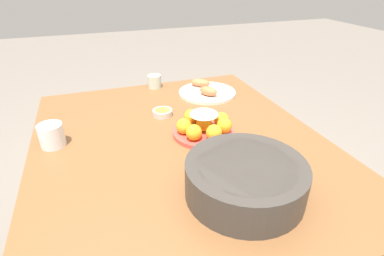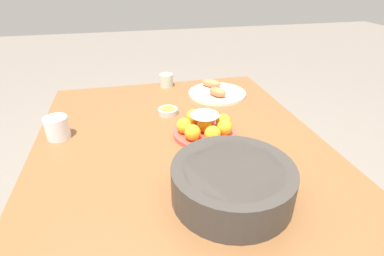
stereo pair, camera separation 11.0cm
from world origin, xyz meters
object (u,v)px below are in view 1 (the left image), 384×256
at_px(cup_near, 52,135).
at_px(cup_far, 155,81).
at_px(dining_table, 180,160).
at_px(sauce_bowl, 163,112).
at_px(seafood_platter, 206,91).
at_px(cake_plate, 204,126).
at_px(serving_bowl, 245,178).

relative_size(cup_near, cup_far, 1.22).
xyz_separation_m(dining_table, cup_near, (-0.12, -0.44, 0.13)).
distance_m(sauce_bowl, cup_far, 0.34).
height_order(sauce_bowl, seafood_platter, seafood_platter).
bearing_deg(dining_table, sauce_bowl, -178.06).
height_order(seafood_platter, cup_near, cup_near).
relative_size(cake_plate, seafood_platter, 0.83).
distance_m(cake_plate, cup_far, 0.55).
height_order(dining_table, cup_near, cup_near).
height_order(cup_near, cup_far, cup_near).
bearing_deg(cup_far, seafood_platter, 52.37).
bearing_deg(dining_table, cake_plate, 99.05).
relative_size(sauce_bowl, cup_far, 1.22).
height_order(cake_plate, seafood_platter, cake_plate).
height_order(serving_bowl, cup_near, serving_bowl).
bearing_deg(cake_plate, sauce_bowl, -152.71).
relative_size(dining_table, cake_plate, 5.29).
relative_size(sauce_bowl, seafood_platter, 0.30).
xyz_separation_m(dining_table, sauce_bowl, (-0.23, -0.01, 0.10)).
height_order(dining_table, sauce_bowl, sauce_bowl).
bearing_deg(seafood_platter, cup_far, -127.63).
relative_size(seafood_platter, cup_far, 4.06).
relative_size(serving_bowl, cup_near, 3.90).
distance_m(sauce_bowl, cup_near, 0.44).
xyz_separation_m(sauce_bowl, cup_near, (0.11, -0.43, 0.03)).
xyz_separation_m(serving_bowl, seafood_platter, (-0.73, 0.18, -0.04)).
height_order(dining_table, cake_plate, cake_plate).
distance_m(sauce_bowl, seafood_platter, 0.32).
bearing_deg(sauce_bowl, serving_bowl, 9.28).
bearing_deg(cake_plate, dining_table, -80.95).
distance_m(dining_table, seafood_platter, 0.48).
distance_m(seafood_platter, cup_far, 0.28).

